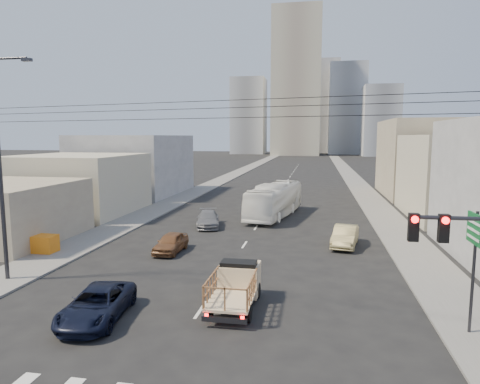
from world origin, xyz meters
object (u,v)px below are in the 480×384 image
(sedan_grey, at_px, (208,219))
(crate_stack, at_px, (43,244))
(sedan_tan, at_px, (345,236))
(city_bus, at_px, (275,200))
(green_sign, at_px, (474,243))
(sedan_brown, at_px, (171,243))
(streetlamp_left, at_px, (1,163))
(navy_pickup, at_px, (97,304))
(flatbed_pickup, at_px, (235,284))

(sedan_grey, xyz_separation_m, crate_stack, (-8.80, -10.41, 0.02))
(sedan_tan, height_order, sedan_grey, sedan_tan)
(city_bus, relative_size, green_sign, 2.33)
(sedan_brown, xyz_separation_m, crate_stack, (-8.38, -1.90, 0.03))
(sedan_tan, distance_m, green_sign, 14.29)
(sedan_tan, bearing_deg, city_bus, 129.51)
(green_sign, bearing_deg, crate_stack, 162.21)
(sedan_brown, xyz_separation_m, sedan_grey, (0.42, 8.51, 0.02))
(sedan_tan, bearing_deg, sedan_brown, -152.63)
(sedan_grey, distance_m, streetlamp_left, 18.17)
(city_bus, bearing_deg, green_sign, -56.92)
(navy_pickup, bearing_deg, streetlamp_left, 145.93)
(green_sign, relative_size, streetlamp_left, 0.42)
(flatbed_pickup, xyz_separation_m, city_bus, (-0.41, 22.94, 0.53))
(sedan_grey, relative_size, streetlamp_left, 0.39)
(sedan_tan, distance_m, crate_stack, 20.97)
(streetlamp_left, bearing_deg, sedan_brown, 46.55)
(sedan_tan, height_order, streetlamp_left, streetlamp_left)
(sedan_brown, bearing_deg, flatbed_pickup, -52.60)
(sedan_grey, relative_size, crate_stack, 2.58)
(navy_pickup, bearing_deg, green_sign, -1.78)
(sedan_grey, relative_size, green_sign, 0.93)
(flatbed_pickup, height_order, navy_pickup, flatbed_pickup)
(sedan_tan, relative_size, crate_stack, 2.49)
(sedan_tan, bearing_deg, green_sign, -63.75)
(sedan_brown, relative_size, streetlamp_left, 0.32)
(green_sign, bearing_deg, sedan_brown, 148.55)
(flatbed_pickup, distance_m, sedan_tan, 13.49)
(sedan_grey, xyz_separation_m, streetlamp_left, (-7.20, -15.66, 5.76))
(navy_pickup, distance_m, city_bus, 25.95)
(sedan_grey, height_order, green_sign, green_sign)
(flatbed_pickup, distance_m, crate_stack, 15.91)
(flatbed_pickup, xyz_separation_m, streetlamp_left, (-12.88, 1.31, 5.34))
(streetlamp_left, bearing_deg, city_bus, 60.04)
(city_bus, bearing_deg, sedan_brown, -101.08)
(flatbed_pickup, relative_size, streetlamp_left, 0.37)
(city_bus, xyz_separation_m, sedan_brown, (-5.69, -14.47, -0.97))
(flatbed_pickup, height_order, sedan_tan, flatbed_pickup)
(sedan_grey, bearing_deg, streetlamp_left, -128.23)
(streetlamp_left, bearing_deg, sedan_tan, 30.38)
(sedan_tan, xyz_separation_m, green_sign, (3.96, -13.40, 3.01))
(city_bus, bearing_deg, navy_pickup, -91.16)
(flatbed_pickup, xyz_separation_m, sedan_brown, (-6.11, 8.46, -0.44))
(flatbed_pickup, bearing_deg, crate_stack, 155.63)
(green_sign, xyz_separation_m, streetlamp_left, (-22.56, 2.50, 2.69))
(navy_pickup, bearing_deg, sedan_tan, 45.80)
(sedan_grey, bearing_deg, sedan_tan, -36.21)
(sedan_grey, bearing_deg, green_sign, -63.32)
(crate_stack, bearing_deg, city_bus, 49.32)
(navy_pickup, relative_size, crate_stack, 2.69)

